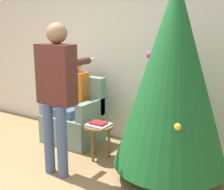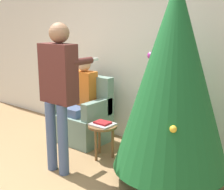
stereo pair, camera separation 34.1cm
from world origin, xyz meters
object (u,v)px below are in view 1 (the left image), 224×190
at_px(armchair, 75,119).
at_px(person_seated, 73,97).
at_px(person_standing, 57,85).
at_px(christmas_tree, 173,75).
at_px(side_stool, 99,131).

xyz_separation_m(armchair, person_seated, (0.00, -0.02, 0.33)).
bearing_deg(armchair, person_standing, -60.95).
xyz_separation_m(christmas_tree, side_stool, (-0.98, 0.00, -0.82)).
relative_size(person_standing, side_stool, 3.91).
relative_size(christmas_tree, armchair, 2.30).
xyz_separation_m(armchair, side_stool, (0.64, -0.29, 0.02)).
bearing_deg(armchair, christmas_tree, -10.38).
bearing_deg(person_seated, christmas_tree, -9.54).
height_order(person_seated, person_standing, person_standing).
xyz_separation_m(christmas_tree, armchair, (-1.63, 0.30, -0.85)).
xyz_separation_m(christmas_tree, person_standing, (-1.14, -0.58, -0.14)).
bearing_deg(person_seated, side_stool, -22.77).
bearing_deg(person_standing, armchair, 119.05).
distance_m(person_seated, person_standing, 1.05).
distance_m(christmas_tree, armchair, 1.86).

